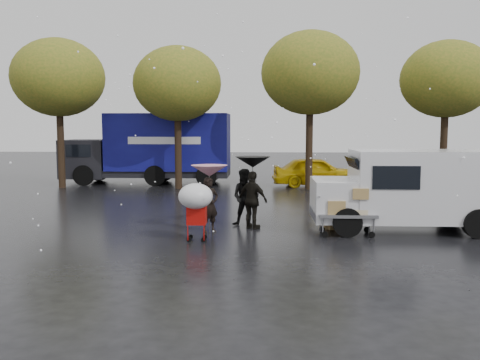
{
  "coord_description": "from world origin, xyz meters",
  "views": [
    {
      "loc": [
        0.49,
        -13.2,
        2.82
      ],
      "look_at": [
        -0.21,
        1.0,
        1.34
      ],
      "focal_mm": 38.0,
      "sensor_mm": 36.0,
      "label": 1
    }
  ],
  "objects_px": {
    "person_black": "(253,200)",
    "vendor_cart": "(350,208)",
    "person_pink": "(210,205)",
    "blue_truck": "(153,149)",
    "yellow_taxi": "(316,172)",
    "shopping_cart": "(196,199)",
    "white_van": "(409,188)"
  },
  "relations": [
    {
      "from": "white_van",
      "to": "shopping_cart",
      "type": "bearing_deg",
      "value": -162.84
    },
    {
      "from": "vendor_cart",
      "to": "blue_truck",
      "type": "bearing_deg",
      "value": 123.1
    },
    {
      "from": "person_pink",
      "to": "person_black",
      "type": "relative_size",
      "value": 0.92
    },
    {
      "from": "vendor_cart",
      "to": "blue_truck",
      "type": "distance_m",
      "value": 14.44
    },
    {
      "from": "person_black",
      "to": "white_van",
      "type": "height_order",
      "value": "white_van"
    },
    {
      "from": "person_pink",
      "to": "shopping_cart",
      "type": "relative_size",
      "value": 1.02
    },
    {
      "from": "person_black",
      "to": "blue_truck",
      "type": "relative_size",
      "value": 0.19
    },
    {
      "from": "person_black",
      "to": "shopping_cart",
      "type": "xyz_separation_m",
      "value": [
        -1.35,
        -1.75,
        0.26
      ]
    },
    {
      "from": "person_pink",
      "to": "white_van",
      "type": "distance_m",
      "value": 5.47
    },
    {
      "from": "shopping_cart",
      "to": "white_van",
      "type": "xyz_separation_m",
      "value": [
        5.63,
        1.74,
        0.1
      ]
    },
    {
      "from": "person_pink",
      "to": "blue_truck",
      "type": "relative_size",
      "value": 0.18
    },
    {
      "from": "shopping_cart",
      "to": "blue_truck",
      "type": "height_order",
      "value": "blue_truck"
    },
    {
      "from": "person_black",
      "to": "blue_truck",
      "type": "bearing_deg",
      "value": -30.81
    },
    {
      "from": "shopping_cart",
      "to": "person_black",
      "type": "bearing_deg",
      "value": 52.32
    },
    {
      "from": "person_black",
      "to": "yellow_taxi",
      "type": "height_order",
      "value": "person_black"
    },
    {
      "from": "yellow_taxi",
      "to": "shopping_cart",
      "type": "bearing_deg",
      "value": 157.03
    },
    {
      "from": "person_black",
      "to": "yellow_taxi",
      "type": "bearing_deg",
      "value": -71.04
    },
    {
      "from": "person_black",
      "to": "vendor_cart",
      "type": "bearing_deg",
      "value": -162.14
    },
    {
      "from": "yellow_taxi",
      "to": "person_black",
      "type": "bearing_deg",
      "value": 160.83
    },
    {
      "from": "white_van",
      "to": "yellow_taxi",
      "type": "height_order",
      "value": "white_van"
    },
    {
      "from": "person_black",
      "to": "shopping_cart",
      "type": "height_order",
      "value": "person_black"
    },
    {
      "from": "person_pink",
      "to": "yellow_taxi",
      "type": "relative_size",
      "value": 0.36
    },
    {
      "from": "person_black",
      "to": "shopping_cart",
      "type": "distance_m",
      "value": 2.23
    },
    {
      "from": "person_black",
      "to": "shopping_cart",
      "type": "bearing_deg",
      "value": 86.41
    },
    {
      "from": "person_pink",
      "to": "white_van",
      "type": "height_order",
      "value": "white_van"
    },
    {
      "from": "person_black",
      "to": "blue_truck",
      "type": "height_order",
      "value": "blue_truck"
    },
    {
      "from": "shopping_cart",
      "to": "white_van",
      "type": "height_order",
      "value": "white_van"
    },
    {
      "from": "person_pink",
      "to": "shopping_cart",
      "type": "xyz_separation_m",
      "value": [
        -0.2,
        -1.21,
        0.32
      ]
    },
    {
      "from": "white_van",
      "to": "vendor_cart",
      "type": "bearing_deg",
      "value": -156.82
    },
    {
      "from": "person_black",
      "to": "white_van",
      "type": "bearing_deg",
      "value": -146.08
    },
    {
      "from": "blue_truck",
      "to": "shopping_cart",
      "type": "bearing_deg",
      "value": -73.18
    },
    {
      "from": "vendor_cart",
      "to": "white_van",
      "type": "relative_size",
      "value": 0.31
    }
  ]
}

